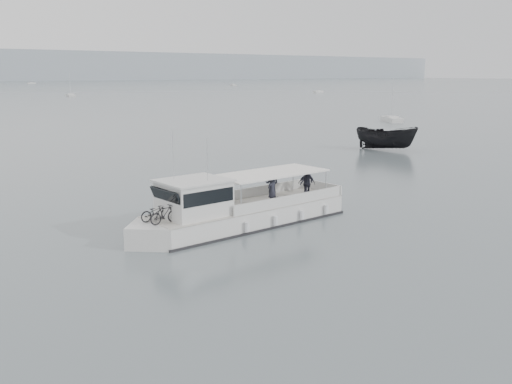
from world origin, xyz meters
TOP-DOWN VIEW (x-y plane):
  - ground at (0.00, 0.00)m, footprint 1400.00×1400.00m
  - tour_boat at (2.51, -2.10)m, footprint 12.28×3.58m
  - dark_motorboat at (30.89, 12.61)m, footprint 4.62×6.55m

SIDE VIEW (x-z plane):
  - ground at x=0.00m, z-range 0.00..0.00m
  - tour_boat at x=2.51m, z-range -1.72..3.40m
  - dark_motorboat at x=30.89m, z-range 0.00..2.37m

